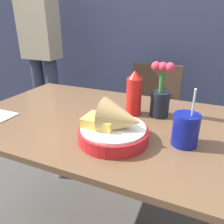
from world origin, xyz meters
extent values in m
cube|color=#2D334C|center=(0.00, 1.25, 1.30)|extent=(7.00, 0.06, 2.60)
cube|color=brown|center=(0.00, 0.00, 0.74)|extent=(1.25, 0.77, 0.02)
cylinder|color=gray|center=(-0.57, 0.33, 0.37)|extent=(0.05, 0.05, 0.73)
cylinder|color=gray|center=(0.57, 0.33, 0.37)|extent=(0.05, 0.05, 0.73)
cylinder|color=#473323|center=(-0.15, 0.56, 0.22)|extent=(0.03, 0.03, 0.44)
cylinder|color=#473323|center=(0.21, 0.56, 0.22)|extent=(0.03, 0.03, 0.44)
cylinder|color=#473323|center=(-0.15, 0.92, 0.22)|extent=(0.03, 0.03, 0.44)
cylinder|color=#473323|center=(0.21, 0.92, 0.22)|extent=(0.03, 0.03, 0.44)
cube|color=#473323|center=(0.03, 0.74, 0.45)|extent=(0.40, 0.40, 0.02)
cube|color=#473323|center=(0.03, 0.93, 0.65)|extent=(0.40, 0.03, 0.39)
cylinder|color=red|center=(0.11, -0.16, 0.78)|extent=(0.26, 0.26, 0.05)
cylinder|color=white|center=(0.11, -0.16, 0.81)|extent=(0.24, 0.24, 0.01)
cone|color=tan|center=(0.14, -0.16, 0.85)|extent=(0.14, 0.14, 0.14)
cube|color=#E5C14C|center=(0.06, -0.17, 0.82)|extent=(0.12, 0.09, 0.04)
cylinder|color=red|center=(0.10, 0.10, 0.84)|extent=(0.07, 0.07, 0.17)
cone|color=red|center=(0.10, 0.10, 0.94)|extent=(0.06, 0.06, 0.04)
cylinder|color=navy|center=(0.35, -0.09, 0.81)|extent=(0.09, 0.09, 0.12)
cylinder|color=black|center=(0.35, -0.09, 0.80)|extent=(0.08, 0.08, 0.10)
cylinder|color=white|center=(0.37, -0.09, 0.87)|extent=(0.01, 0.08, 0.22)
cylinder|color=black|center=(0.22, 0.13, 0.81)|extent=(0.09, 0.09, 0.12)
cylinder|color=#33722D|center=(0.22, 0.13, 0.92)|extent=(0.02, 0.02, 0.10)
sphere|color=#DB334C|center=(0.22, 0.13, 0.98)|extent=(0.04, 0.04, 0.04)
sphere|color=#DB334C|center=(0.19, 0.13, 0.98)|extent=(0.04, 0.04, 0.04)
sphere|color=#DB334C|center=(0.25, 0.13, 0.98)|extent=(0.04, 0.04, 0.04)
cylinder|color=#2D3347|center=(-1.05, 0.75, 0.43)|extent=(0.11, 0.11, 0.85)
cylinder|color=#2D3347|center=(-0.89, 0.75, 0.43)|extent=(0.11, 0.11, 0.85)
cube|color=gray|center=(-0.97, 0.75, 1.21)|extent=(0.32, 0.18, 0.71)
camera|label=1|loc=(0.39, -0.81, 1.17)|focal=35.00mm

